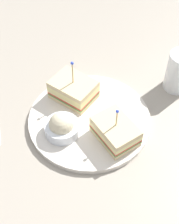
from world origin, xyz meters
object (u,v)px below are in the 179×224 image
(sandwich_half_front, at_px, (74,90))
(coleslaw_bowl, at_px, (62,126))
(sandwich_half_back, at_px, (115,131))
(drink_glass, at_px, (179,73))
(plate, at_px, (89,119))

(sandwich_half_front, distance_m, coleslaw_bowl, 0.11)
(sandwich_half_back, distance_m, drink_glass, 0.24)
(sandwich_half_back, distance_m, coleslaw_bowl, 0.12)
(sandwich_half_back, height_order, drink_glass, sandwich_half_back)
(sandwich_half_back, xyz_separation_m, coleslaw_bowl, (0.11, 0.02, -0.00))
(sandwich_half_front, xyz_separation_m, sandwich_half_back, (-0.13, 0.08, -0.00))
(coleslaw_bowl, relative_size, drink_glass, 0.75)
(plate, relative_size, sandwich_half_front, 2.43)
(drink_glass, bearing_deg, coleslaw_bowl, 48.80)
(sandwich_half_front, height_order, coleslaw_bowl, sandwich_half_front)
(sandwich_half_front, bearing_deg, coleslaw_bowl, 97.95)
(plate, relative_size, drink_glass, 2.75)
(plate, relative_size, sandwich_half_back, 2.36)
(drink_glass, bearing_deg, sandwich_half_front, 30.63)
(coleslaw_bowl, xyz_separation_m, drink_glass, (-0.21, -0.24, 0.01))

